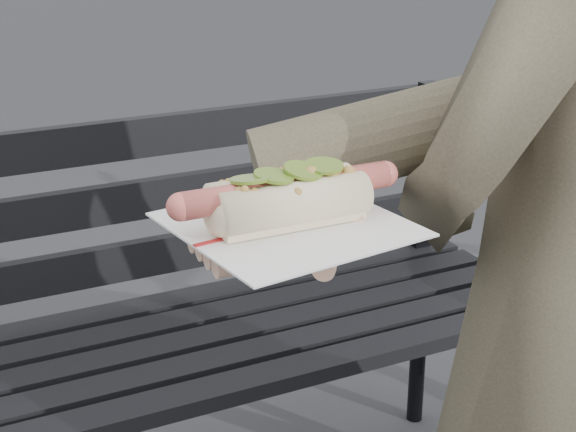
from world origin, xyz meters
The scene contains 3 objects.
park_bench centered at (0.03, 0.91, 0.52)m, with size 1.50×0.44×0.88m.
person centered at (0.31, 0.15, 0.80)m, with size 0.58×0.38×1.60m, color #413C2B.
held_hotdog centered at (0.09, 0.13, 1.06)m, with size 0.64×0.30×0.20m.
Camera 1 is at (-0.43, -0.59, 1.31)m, focal length 55.00 mm.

